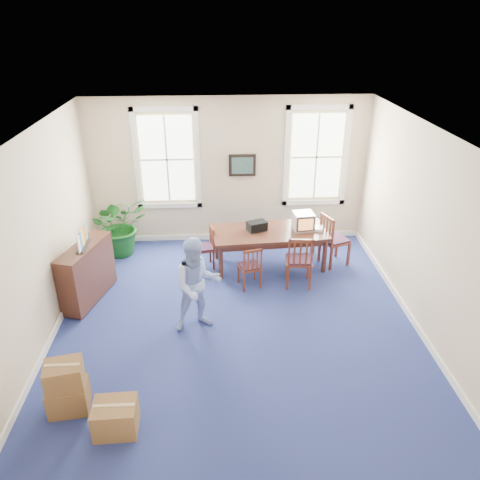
{
  "coord_description": "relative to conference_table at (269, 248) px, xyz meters",
  "views": [
    {
      "loc": [
        -0.31,
        -6.48,
        4.76
      ],
      "look_at": [
        0.1,
        0.6,
        1.25
      ],
      "focal_mm": 35.0,
      "sensor_mm": 36.0,
      "label": 1
    }
  ],
  "objects": [
    {
      "name": "floor",
      "position": [
        -0.78,
        -1.93,
        -0.39
      ],
      "size": [
        6.5,
        6.5,
        0.0
      ],
      "primitive_type": "plane",
      "color": "navy",
      "rests_on": "ground"
    },
    {
      "name": "ceiling",
      "position": [
        -0.78,
        -1.93,
        2.81
      ],
      "size": [
        6.5,
        6.5,
        0.0
      ],
      "primitive_type": "plane",
      "rotation": [
        3.14,
        0.0,
        0.0
      ],
      "color": "white",
      "rests_on": "ground"
    },
    {
      "name": "wall_back",
      "position": [
        -0.78,
        1.32,
        1.21
      ],
      "size": [
        6.5,
        0.0,
        6.5
      ],
      "primitive_type": "plane",
      "rotation": [
        1.57,
        0.0,
        0.0
      ],
      "color": "beige",
      "rests_on": "ground"
    },
    {
      "name": "wall_front",
      "position": [
        -0.78,
        -5.18,
        1.21
      ],
      "size": [
        6.5,
        0.0,
        6.5
      ],
      "primitive_type": "plane",
      "rotation": [
        -1.57,
        0.0,
        0.0
      ],
      "color": "beige",
      "rests_on": "ground"
    },
    {
      "name": "wall_left",
      "position": [
        -3.78,
        -1.93,
        1.21
      ],
      "size": [
        0.0,
        6.5,
        6.5
      ],
      "primitive_type": "plane",
      "rotation": [
        1.57,
        0.0,
        1.57
      ],
      "color": "beige",
      "rests_on": "ground"
    },
    {
      "name": "wall_right",
      "position": [
        2.22,
        -1.93,
        1.21
      ],
      "size": [
        0.0,
        6.5,
        6.5
      ],
      "primitive_type": "plane",
      "rotation": [
        1.57,
        0.0,
        -1.57
      ],
      "color": "beige",
      "rests_on": "ground"
    },
    {
      "name": "baseboard_back",
      "position": [
        -0.78,
        1.29,
        -0.33
      ],
      "size": [
        6.0,
        0.04,
        0.12
      ],
      "primitive_type": "cube",
      "color": "white",
      "rests_on": "ground"
    },
    {
      "name": "baseboard_left",
      "position": [
        -3.75,
        -1.93,
        -0.33
      ],
      "size": [
        0.04,
        6.5,
        0.12
      ],
      "primitive_type": "cube",
      "color": "white",
      "rests_on": "ground"
    },
    {
      "name": "baseboard_right",
      "position": [
        2.19,
        -1.93,
        -0.33
      ],
      "size": [
        0.04,
        6.5,
        0.12
      ],
      "primitive_type": "cube",
      "color": "white",
      "rests_on": "ground"
    },
    {
      "name": "window_left",
      "position": [
        -2.08,
        1.3,
        1.51
      ],
      "size": [
        1.4,
        0.12,
        2.2
      ],
      "primitive_type": null,
      "color": "white",
      "rests_on": "ground"
    },
    {
      "name": "window_right",
      "position": [
        1.12,
        1.3,
        1.51
      ],
      "size": [
        1.4,
        0.12,
        2.2
      ],
      "primitive_type": null,
      "color": "white",
      "rests_on": "ground"
    },
    {
      "name": "wall_picture",
      "position": [
        -0.48,
        1.27,
        1.36
      ],
      "size": [
        0.58,
        0.06,
        0.48
      ],
      "primitive_type": null,
      "color": "black",
      "rests_on": "ground"
    },
    {
      "name": "conference_table",
      "position": [
        0.0,
        0.0,
        0.0
      ],
      "size": [
        2.34,
        1.2,
        0.77
      ],
      "primitive_type": null,
      "rotation": [
        0.0,
        0.0,
        0.07
      ],
      "color": "#4B271B",
      "rests_on": "ground"
    },
    {
      "name": "crt_tv",
      "position": [
        0.67,
        0.05,
        0.56
      ],
      "size": [
        0.43,
        0.46,
        0.35
      ],
      "primitive_type": null,
      "rotation": [
        0.0,
        0.0,
        0.1
      ],
      "color": "#B7B7BC",
      "rests_on": "conference_table"
    },
    {
      "name": "game_console",
      "position": [
        0.98,
        0.0,
        0.42
      ],
      "size": [
        0.25,
        0.28,
        0.06
      ],
      "primitive_type": "cube",
      "rotation": [
        0.0,
        0.0,
        -0.35
      ],
      "color": "white",
      "rests_on": "conference_table"
    },
    {
      "name": "equipment_bag",
      "position": [
        -0.26,
        0.05,
        0.48
      ],
      "size": [
        0.44,
        0.36,
        0.19
      ],
      "primitive_type": "cube",
      "rotation": [
        0.0,
        0.0,
        0.37
      ],
      "color": "black",
      "rests_on": "conference_table"
    },
    {
      "name": "chair_near_left",
      "position": [
        -0.46,
        -0.77,
        0.04
      ],
      "size": [
        0.47,
        0.47,
        0.85
      ],
      "primitive_type": null,
      "rotation": [
        0.0,
        0.0,
        3.4
      ],
      "color": "maroon",
      "rests_on": "ground"
    },
    {
      "name": "chair_near_right",
      "position": [
        0.46,
        -0.77,
        0.15
      ],
      "size": [
        0.52,
        0.52,
        1.07
      ],
      "primitive_type": null,
      "rotation": [
        0.0,
        0.0,
        3.04
      ],
      "color": "maroon",
      "rests_on": "ground"
    },
    {
      "name": "chair_end_left",
      "position": [
        -1.34,
        0.0,
        0.06
      ],
      "size": [
        0.47,
        0.47,
        0.89
      ],
      "primitive_type": null,
      "rotation": [
        0.0,
        0.0,
        -1.37
      ],
      "color": "maroon",
      "rests_on": "ground"
    },
    {
      "name": "chair_end_right",
      "position": [
        1.34,
        0.0,
        0.16
      ],
      "size": [
        0.64,
        0.64,
        1.1
      ],
      "primitive_type": null,
      "rotation": [
        0.0,
        0.0,
        1.93
      ],
      "color": "maroon",
      "rests_on": "ground"
    },
    {
      "name": "man",
      "position": [
        -1.4,
        -2.01,
        0.42
      ],
      "size": [
        0.92,
        0.79,
        1.62
      ],
      "primitive_type": "imported",
      "rotation": [
        0.0,
        0.0,
        0.26
      ],
      "color": "#9CB3F1",
      "rests_on": "ground"
    },
    {
      "name": "credenza",
      "position": [
        -3.39,
        -1.06,
        0.14
      ],
      "size": [
        0.74,
        1.38,
        1.05
      ],
      "primitive_type": "cube",
      "rotation": [
        0.0,
        0.0,
        -0.29
      ],
      "color": "#4B271B",
      "rests_on": "ground"
    },
    {
      "name": "brochure_rack",
      "position": [
        -3.37,
        -1.06,
        0.82
      ],
      "size": [
        0.33,
        0.75,
        0.33
      ],
      "primitive_type": null,
      "rotation": [
        0.0,
        0.0,
        -0.27
      ],
      "color": "#99999E",
      "rests_on": "credenza"
    },
    {
      "name": "potted_plant",
      "position": [
        -3.11,
        0.73,
        0.26
      ],
      "size": [
        1.49,
        1.42,
        1.3
      ],
      "primitive_type": "imported",
      "rotation": [
        0.0,
        0.0,
        0.43
      ],
      "color": "#114A16",
      "rests_on": "ground"
    },
    {
      "name": "cardboard_boxes",
      "position": [
        -2.87,
        -3.61,
        0.0
      ],
      "size": [
        1.51,
        1.51,
        0.78
      ],
      "primitive_type": null,
      "rotation": [
        0.0,
        0.0,
        0.12
      ],
      "color": "olive",
      "rests_on": "ground"
    }
  ]
}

